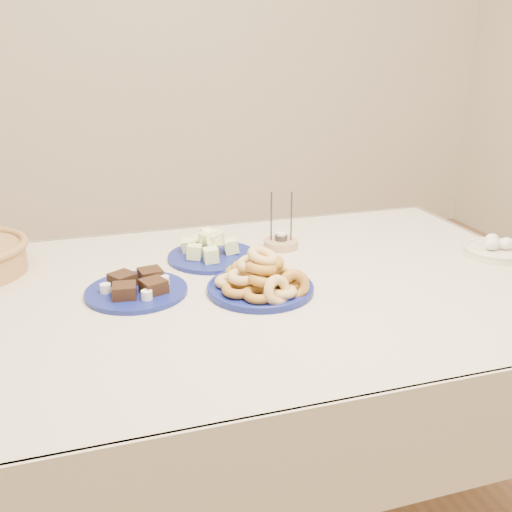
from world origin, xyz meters
name	(u,v)px	position (x,y,z in m)	size (l,w,h in m)	color
ground	(251,506)	(0.00, 0.00, 0.00)	(5.00, 5.00, 0.00)	#886040
dining_table	(251,321)	(0.00, 0.00, 0.64)	(1.71, 1.11, 0.75)	brown
donut_platter	(262,281)	(0.02, -0.05, 0.78)	(0.34, 0.34, 0.13)	navy
melon_plate	(210,251)	(-0.06, 0.23, 0.77)	(0.30, 0.30, 0.09)	navy
brownie_plate	(137,288)	(-0.29, 0.03, 0.76)	(0.32, 0.32, 0.05)	navy
candle_holder	(281,242)	(0.18, 0.26, 0.77)	(0.14, 0.14, 0.18)	tan
egg_bowl	(495,249)	(0.77, 0.00, 0.77)	(0.20, 0.20, 0.06)	beige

